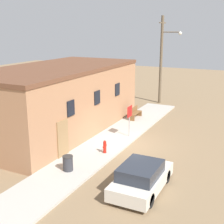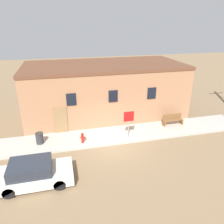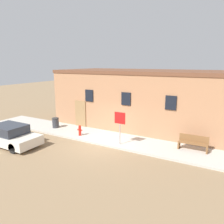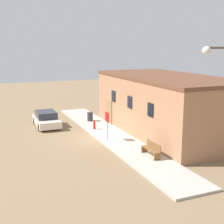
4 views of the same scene
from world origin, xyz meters
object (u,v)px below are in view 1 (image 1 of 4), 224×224
at_px(parked_car, 141,178).
at_px(stop_sign, 130,115).
at_px(bench, 135,113).
at_px(trash_bin, 68,163).
at_px(fire_hydrant, 105,147).
at_px(utility_pole, 162,57).

bearing_deg(parked_car, stop_sign, 27.45).
height_order(bench, trash_bin, bench).
relative_size(fire_hydrant, trash_bin, 0.97).
xyz_separation_m(fire_hydrant, parked_car, (-2.90, -3.35, 0.12)).
bearing_deg(bench, trash_bin, -177.10).
xyz_separation_m(stop_sign, utility_pole, (10.73, 1.23, 2.81)).
relative_size(fire_hydrant, stop_sign, 0.36).
xyz_separation_m(stop_sign, trash_bin, (-6.11, 0.77, -1.07)).
height_order(utility_pole, parked_car, utility_pole).
xyz_separation_m(fire_hydrant, trash_bin, (-2.87, 0.61, 0.02)).
relative_size(bench, trash_bin, 2.12).
bearing_deg(bench, stop_sign, -162.82).
distance_m(trash_bin, parked_car, 3.96).
distance_m(stop_sign, trash_bin, 6.25).
xyz_separation_m(fire_hydrant, bench, (7.41, 1.13, 0.06)).
height_order(bench, parked_car, parked_car).
distance_m(stop_sign, bench, 4.48).
height_order(fire_hydrant, bench, bench).
bearing_deg(fire_hydrant, trash_bin, 167.99).
xyz_separation_m(trash_bin, utility_pole, (16.85, 0.46, 3.88)).
height_order(bench, utility_pole, utility_pole).
height_order(fire_hydrant, trash_bin, trash_bin).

